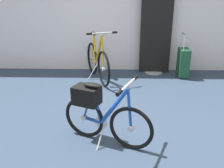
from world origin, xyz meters
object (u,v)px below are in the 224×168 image
at_px(floor_banner_stand, 156,33).
at_px(rolling_suitcase, 183,62).
at_px(display_bike_left, 97,61).
at_px(folding_bike_foreground, 100,111).

height_order(floor_banner_stand, rolling_suitcase, floor_banner_stand).
relative_size(floor_banner_stand, rolling_suitcase, 2.13).
xyz_separation_m(display_bike_left, rolling_suitcase, (1.62, 0.21, -0.07)).
bearing_deg(rolling_suitcase, folding_bike_foreground, -122.85).
bearing_deg(display_bike_left, folding_bike_foreground, -84.34).
bearing_deg(folding_bike_foreground, floor_banner_stand, 69.56).
height_order(floor_banner_stand, folding_bike_foreground, floor_banner_stand).
bearing_deg(folding_bike_foreground, display_bike_left, 95.66).
distance_m(folding_bike_foreground, rolling_suitcase, 2.63).
xyz_separation_m(floor_banner_stand, display_bike_left, (-1.10, -0.43, -0.44)).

